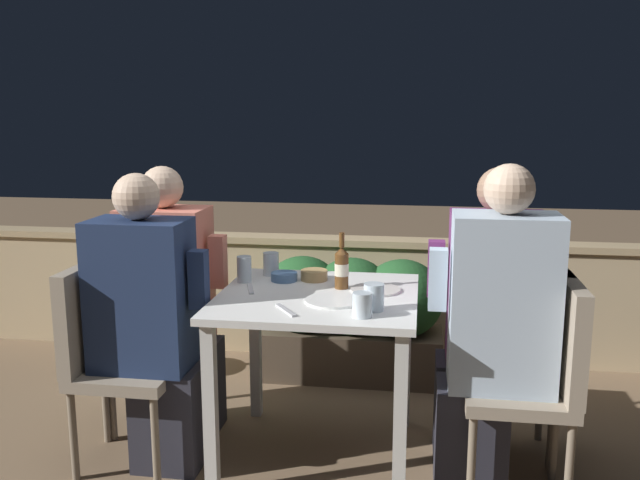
% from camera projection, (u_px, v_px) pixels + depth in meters
% --- Properties ---
extents(ground_plane, '(16.00, 16.00, 0.00)m').
position_uv_depth(ground_plane, '(318.00, 456.00, 2.99)').
color(ground_plane, '#7A6047').
extents(parapet_wall, '(9.00, 0.18, 0.74)m').
position_uv_depth(parapet_wall, '(350.00, 296.00, 4.17)').
color(parapet_wall, tan).
rests_on(parapet_wall, ground_plane).
extents(dining_table, '(0.83, 0.82, 0.74)m').
position_uv_depth(dining_table, '(318.00, 319.00, 2.87)').
color(dining_table, white).
rests_on(dining_table, ground_plane).
extents(planter_hedge, '(1.02, 0.47, 0.69)m').
position_uv_depth(planter_hedge, '(352.00, 312.00, 3.81)').
color(planter_hedge, brown).
rests_on(planter_hedge, ground_plane).
extents(chair_left_near, '(0.42, 0.41, 0.87)m').
position_uv_depth(chair_left_near, '(107.00, 346.00, 2.87)').
color(chair_left_near, gray).
rests_on(chair_left_near, ground_plane).
extents(person_navy_jumper, '(0.49, 0.26, 1.26)m').
position_uv_depth(person_navy_jumper, '(150.00, 323.00, 2.82)').
color(person_navy_jumper, '#282833').
rests_on(person_navy_jumper, ground_plane).
extents(chair_left_far, '(0.42, 0.41, 0.87)m').
position_uv_depth(chair_left_far, '(135.00, 322.00, 3.19)').
color(chair_left_far, gray).
rests_on(chair_left_far, ground_plane).
extents(person_coral_top, '(0.48, 0.26, 1.26)m').
position_uv_depth(person_coral_top, '(174.00, 301.00, 3.14)').
color(person_coral_top, '#282833').
rests_on(person_coral_top, ground_plane).
extents(chair_right_near, '(0.42, 0.41, 0.87)m').
position_uv_depth(chair_right_near, '(543.00, 369.00, 2.62)').
color(chair_right_near, gray).
rests_on(chair_right_near, ground_plane).
extents(person_blue_shirt, '(0.49, 0.26, 1.31)m').
position_uv_depth(person_blue_shirt, '(494.00, 332.00, 2.62)').
color(person_blue_shirt, '#282833').
rests_on(person_blue_shirt, ground_plane).
extents(chair_right_far, '(0.42, 0.41, 0.87)m').
position_uv_depth(chair_right_far, '(532.00, 345.00, 2.89)').
color(chair_right_far, gray).
rests_on(chair_right_far, ground_plane).
extents(person_purple_stripe, '(0.48, 0.26, 1.28)m').
position_uv_depth(person_purple_stripe, '(486.00, 315.00, 2.89)').
color(person_purple_stripe, '#282833').
rests_on(person_purple_stripe, ground_plane).
extents(beer_bottle, '(0.06, 0.06, 0.25)m').
position_uv_depth(beer_bottle, '(342.00, 267.00, 2.92)').
color(beer_bottle, brown).
rests_on(beer_bottle, dining_table).
extents(plate_0, '(0.22, 0.22, 0.01)m').
position_uv_depth(plate_0, '(376.00, 290.00, 2.90)').
color(plate_0, silver).
rests_on(plate_0, dining_table).
extents(plate_1, '(0.23, 0.23, 0.01)m').
position_uv_depth(plate_1, '(333.00, 301.00, 2.73)').
color(plate_1, white).
rests_on(plate_1, dining_table).
extents(bowl_0, '(0.12, 0.12, 0.04)m').
position_uv_depth(bowl_0, '(284.00, 276.00, 3.07)').
color(bowl_0, '#4C709E').
rests_on(bowl_0, dining_table).
extents(bowl_1, '(0.12, 0.12, 0.05)m').
position_uv_depth(bowl_1, '(314.00, 274.00, 3.08)').
color(bowl_1, tan).
rests_on(bowl_1, dining_table).
extents(glass_cup_0, '(0.07, 0.07, 0.09)m').
position_uv_depth(glass_cup_0, '(362.00, 305.00, 2.53)').
color(glass_cup_0, silver).
rests_on(glass_cup_0, dining_table).
extents(glass_cup_1, '(0.07, 0.07, 0.12)m').
position_uv_depth(glass_cup_1, '(244.00, 269.00, 3.04)').
color(glass_cup_1, silver).
rests_on(glass_cup_1, dining_table).
extents(glass_cup_2, '(0.08, 0.08, 0.11)m').
position_uv_depth(glass_cup_2, '(374.00, 297.00, 2.61)').
color(glass_cup_2, silver).
rests_on(glass_cup_2, dining_table).
extents(glass_cup_3, '(0.07, 0.07, 0.11)m').
position_uv_depth(glass_cup_3, '(271.00, 264.00, 3.16)').
color(glass_cup_3, silver).
rests_on(glass_cup_3, dining_table).
extents(fork_0, '(0.07, 0.17, 0.01)m').
position_uv_depth(fork_0, '(250.00, 288.00, 2.92)').
color(fork_0, silver).
rests_on(fork_0, dining_table).
extents(fork_1, '(0.11, 0.15, 0.01)m').
position_uv_depth(fork_1, '(286.00, 310.00, 2.61)').
color(fork_1, silver).
rests_on(fork_1, dining_table).
extents(potted_plant, '(0.42, 0.42, 0.82)m').
position_uv_depth(potted_plant, '(145.00, 290.00, 3.81)').
color(potted_plant, '#B2A899').
rests_on(potted_plant, ground_plane).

